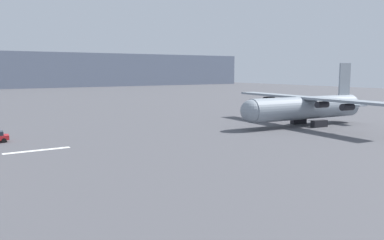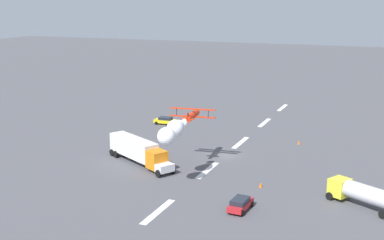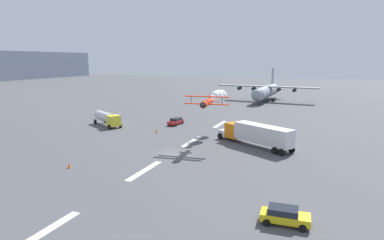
% 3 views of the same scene
% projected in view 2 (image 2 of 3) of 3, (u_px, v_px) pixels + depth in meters
% --- Properties ---
extents(ground_plane, '(440.00, 440.00, 0.00)m').
position_uv_depth(ground_plane, '(225.00, 155.00, 83.84)').
color(ground_plane, '#4C4C51').
rests_on(ground_plane, ground).
extents(runway_stripe_0, '(8.00, 0.90, 0.01)m').
position_uv_depth(runway_stripe_0, '(282.00, 108.00, 121.06)').
color(runway_stripe_0, white).
rests_on(runway_stripe_0, ground).
extents(runway_stripe_1, '(8.00, 0.90, 0.01)m').
position_uv_depth(runway_stripe_1, '(264.00, 123.00, 106.17)').
color(runway_stripe_1, white).
rests_on(runway_stripe_1, ground).
extents(runway_stripe_2, '(8.00, 0.90, 0.01)m').
position_uv_depth(runway_stripe_2, '(241.00, 143.00, 91.29)').
color(runway_stripe_2, white).
rests_on(runway_stripe_2, ground).
extents(runway_stripe_3, '(8.00, 0.90, 0.01)m').
position_uv_depth(runway_stripe_3, '(207.00, 170.00, 76.40)').
color(runway_stripe_3, white).
rests_on(runway_stripe_3, ground).
extents(runway_stripe_4, '(8.00, 0.90, 0.01)m').
position_uv_depth(runway_stripe_4, '(158.00, 212.00, 61.52)').
color(runway_stripe_4, white).
rests_on(runway_stripe_4, ground).
extents(stunt_biplane_red, '(16.60, 7.20, 2.69)m').
position_uv_depth(stunt_biplane_red, '(176.00, 128.00, 71.24)').
color(stunt_biplane_red, red).
extents(semi_truck_orange, '(9.54, 13.88, 3.70)m').
position_uv_depth(semi_truck_orange, '(139.00, 150.00, 79.20)').
color(semi_truck_orange, silver).
rests_on(semi_truck_orange, ground).
extents(fuel_tanker_truck, '(6.43, 8.78, 2.90)m').
position_uv_depth(fuel_tanker_truck, '(361.00, 193.00, 62.66)').
color(fuel_tanker_truck, yellow).
rests_on(fuel_tanker_truck, ground).
extents(followme_car_yellow, '(2.21, 4.29, 1.52)m').
position_uv_depth(followme_car_yellow, '(165.00, 120.00, 104.65)').
color(followme_car_yellow, yellow).
rests_on(followme_car_yellow, ground).
extents(airport_staff_sedan, '(4.55, 2.28, 1.52)m').
position_uv_depth(airport_staff_sedan, '(240.00, 204.00, 61.78)').
color(airport_staff_sedan, '#B21E23').
rests_on(airport_staff_sedan, ground).
extents(traffic_cone_near, '(0.44, 0.44, 0.75)m').
position_uv_depth(traffic_cone_near, '(299.00, 142.00, 90.19)').
color(traffic_cone_near, orange).
rests_on(traffic_cone_near, ground).
extents(traffic_cone_far, '(0.44, 0.44, 0.75)m').
position_uv_depth(traffic_cone_far, '(261.00, 185.00, 69.39)').
color(traffic_cone_far, orange).
rests_on(traffic_cone_far, ground).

